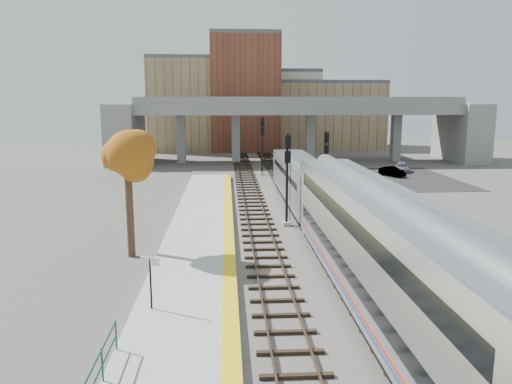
{
  "coord_description": "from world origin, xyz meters",
  "views": [
    {
      "loc": [
        -5.45,
        -28.63,
        9.08
      ],
      "look_at": [
        -3.32,
        6.82,
        2.5
      ],
      "focal_mm": 35.0,
      "sensor_mm": 36.0,
      "label": 1
    }
  ],
  "objects_px": {
    "car_a": "(363,181)",
    "tree": "(127,162)",
    "coach": "(381,252)",
    "car_b": "(392,172)",
    "car_c": "(402,167)",
    "signal_mast_near": "(287,182)",
    "locomotive": "(301,179)",
    "signal_mast_far": "(262,147)",
    "signal_mast_mid": "(325,171)"
  },
  "relations": [
    {
      "from": "signal_mast_far",
      "to": "signal_mast_near",
      "type": "bearing_deg",
      "value": -90.0
    },
    {
      "from": "signal_mast_mid",
      "to": "car_a",
      "type": "bearing_deg",
      "value": 57.54
    },
    {
      "from": "signal_mast_near",
      "to": "signal_mast_far",
      "type": "height_order",
      "value": "signal_mast_far"
    },
    {
      "from": "signal_mast_mid",
      "to": "signal_mast_far",
      "type": "height_order",
      "value": "signal_mast_far"
    },
    {
      "from": "coach",
      "to": "signal_mast_mid",
      "type": "height_order",
      "value": "signal_mast_mid"
    },
    {
      "from": "car_a",
      "to": "car_b",
      "type": "xyz_separation_m",
      "value": [
        5.35,
        6.74,
        -0.03
      ]
    },
    {
      "from": "signal_mast_near",
      "to": "car_b",
      "type": "bearing_deg",
      "value": 55.93
    },
    {
      "from": "car_c",
      "to": "car_b",
      "type": "bearing_deg",
      "value": -109.06
    },
    {
      "from": "signal_mast_mid",
      "to": "car_a",
      "type": "distance_m",
      "value": 11.5
    },
    {
      "from": "locomotive",
      "to": "car_a",
      "type": "height_order",
      "value": "locomotive"
    },
    {
      "from": "coach",
      "to": "tree",
      "type": "bearing_deg",
      "value": 143.95
    },
    {
      "from": "signal_mast_near",
      "to": "car_b",
      "type": "height_order",
      "value": "signal_mast_near"
    },
    {
      "from": "car_a",
      "to": "signal_mast_far",
      "type": "bearing_deg",
      "value": 124.31
    },
    {
      "from": "coach",
      "to": "signal_mast_near",
      "type": "bearing_deg",
      "value": 97.77
    },
    {
      "from": "signal_mast_far",
      "to": "car_a",
      "type": "bearing_deg",
      "value": -41.24
    },
    {
      "from": "coach",
      "to": "car_b",
      "type": "distance_m",
      "value": 40.61
    },
    {
      "from": "signal_mast_near",
      "to": "tree",
      "type": "bearing_deg",
      "value": -146.47
    },
    {
      "from": "signal_mast_near",
      "to": "signal_mast_mid",
      "type": "xyz_separation_m",
      "value": [
        4.1,
        6.67,
        -0.17
      ]
    },
    {
      "from": "tree",
      "to": "car_c",
      "type": "bearing_deg",
      "value": 49.88
    },
    {
      "from": "signal_mast_mid",
      "to": "car_c",
      "type": "distance_m",
      "value": 24.4
    },
    {
      "from": "tree",
      "to": "car_a",
      "type": "relative_size",
      "value": 2.14
    },
    {
      "from": "car_b",
      "to": "locomotive",
      "type": "bearing_deg",
      "value": -156.87
    },
    {
      "from": "signal_mast_mid",
      "to": "tree",
      "type": "distance_m",
      "value": 19.5
    },
    {
      "from": "locomotive",
      "to": "signal_mast_near",
      "type": "xyz_separation_m",
      "value": [
        -2.1,
        -7.22,
        0.99
      ]
    },
    {
      "from": "locomotive",
      "to": "signal_mast_far",
      "type": "xyz_separation_m",
      "value": [
        -2.1,
        17.81,
        1.22
      ]
    },
    {
      "from": "signal_mast_far",
      "to": "car_c",
      "type": "distance_m",
      "value": 18.28
    },
    {
      "from": "signal_mast_near",
      "to": "car_b",
      "type": "xyz_separation_m",
      "value": [
        15.48,
        22.89,
        -2.66
      ]
    },
    {
      "from": "signal_mast_near",
      "to": "signal_mast_mid",
      "type": "bearing_deg",
      "value": 58.42
    },
    {
      "from": "signal_mast_far",
      "to": "coach",
      "type": "bearing_deg",
      "value": -87.03
    },
    {
      "from": "coach",
      "to": "car_a",
      "type": "xyz_separation_m",
      "value": [
        8.03,
        31.54,
        -2.16
      ]
    },
    {
      "from": "signal_mast_near",
      "to": "car_c",
      "type": "bearing_deg",
      "value": 55.91
    },
    {
      "from": "coach",
      "to": "car_c",
      "type": "relative_size",
      "value": 6.5
    },
    {
      "from": "signal_mast_mid",
      "to": "signal_mast_near",
      "type": "bearing_deg",
      "value": -121.58
    },
    {
      "from": "signal_mast_near",
      "to": "car_b",
      "type": "relative_size",
      "value": 1.93
    },
    {
      "from": "signal_mast_far",
      "to": "tree",
      "type": "distance_m",
      "value": 33.23
    },
    {
      "from": "signal_mast_mid",
      "to": "signal_mast_far",
      "type": "distance_m",
      "value": 18.82
    },
    {
      "from": "locomotive",
      "to": "car_c",
      "type": "height_order",
      "value": "locomotive"
    },
    {
      "from": "locomotive",
      "to": "tree",
      "type": "height_order",
      "value": "tree"
    },
    {
      "from": "car_b",
      "to": "car_c",
      "type": "distance_m",
      "value": 4.45
    },
    {
      "from": "car_c",
      "to": "signal_mast_far",
      "type": "bearing_deg",
      "value": -159.93
    },
    {
      "from": "coach",
      "to": "car_a",
      "type": "distance_m",
      "value": 32.61
    },
    {
      "from": "locomotive",
      "to": "car_b",
      "type": "xyz_separation_m",
      "value": [
        13.38,
        15.67,
        -1.66
      ]
    },
    {
      "from": "signal_mast_near",
      "to": "car_a",
      "type": "relative_size",
      "value": 1.91
    },
    {
      "from": "car_a",
      "to": "car_c",
      "type": "height_order",
      "value": "car_a"
    },
    {
      "from": "locomotive",
      "to": "signal_mast_far",
      "type": "distance_m",
      "value": 17.98
    },
    {
      "from": "signal_mast_far",
      "to": "car_b",
      "type": "distance_m",
      "value": 15.89
    },
    {
      "from": "signal_mast_near",
      "to": "locomotive",
      "type": "bearing_deg",
      "value": 73.78
    },
    {
      "from": "signal_mast_mid",
      "to": "coach",
      "type": "bearing_deg",
      "value": -95.18
    },
    {
      "from": "tree",
      "to": "car_c",
      "type": "xyz_separation_m",
      "value": [
        27.95,
        33.18,
        -4.99
      ]
    },
    {
      "from": "car_a",
      "to": "tree",
      "type": "bearing_deg",
      "value": -145.91
    }
  ]
}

